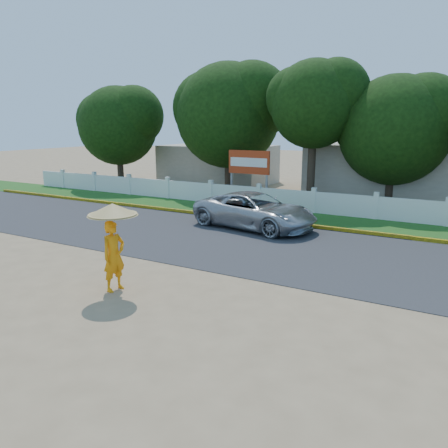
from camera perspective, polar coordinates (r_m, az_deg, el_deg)
name	(u,v)px	position (r m, az deg, el deg)	size (l,w,h in m)	color
ground	(190,282)	(12.61, -4.48, -7.57)	(120.00, 120.00, 0.00)	#9E8460
road	(257,244)	(16.35, 4.28, -2.68)	(60.00, 7.00, 0.02)	#38383A
grass_verge	(303,218)	(21.09, 10.33, 0.75)	(60.00, 3.50, 0.03)	#2D601E
curb	(291,224)	(19.52, 8.70, 0.01)	(40.00, 0.18, 0.16)	yellow
fence	(313,202)	(22.35, 11.60, 2.77)	(40.00, 0.10, 1.10)	silver
building_near	(399,172)	(28.17, 21.86, 6.35)	(10.00, 6.00, 3.20)	#B7AD99
building_far	(218,164)	(33.37, -0.75, 7.83)	(8.00, 5.00, 2.80)	#B7AD99
vehicle	(255,211)	(18.82, 4.03, 1.75)	(2.51, 5.44, 1.51)	#A6AAAF
monk_with_parasol	(113,234)	(11.90, -14.27, -1.32)	(1.32, 1.32, 2.40)	orange
billboard	(249,165)	(24.68, 3.27, 7.70)	(2.50, 0.13, 2.95)	gray
tree_row	(424,113)	(24.49, 24.69, 13.08)	(39.64, 8.08, 9.26)	#473828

